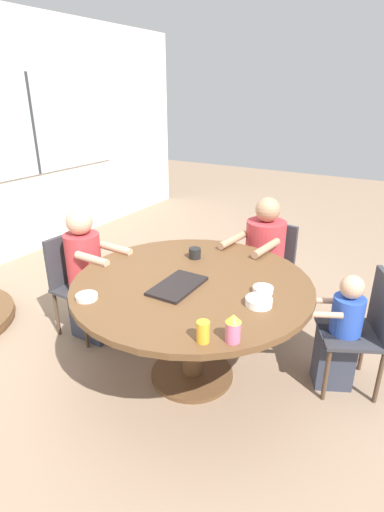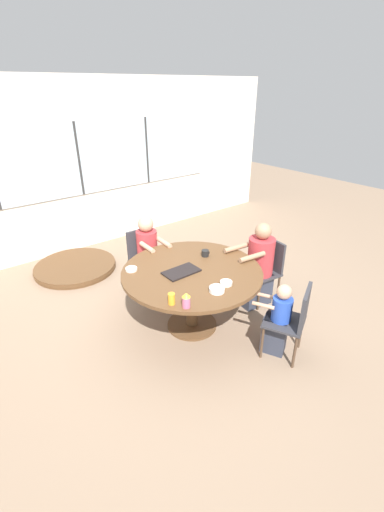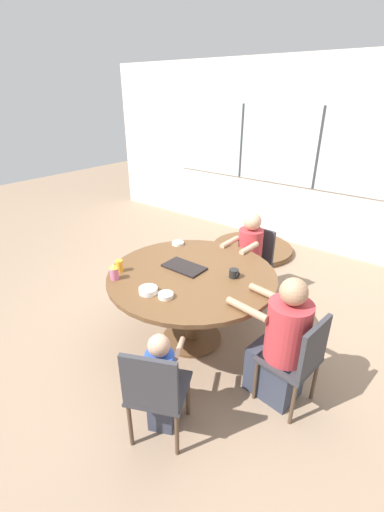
{
  "view_description": "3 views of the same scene",
  "coord_description": "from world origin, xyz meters",
  "px_view_note": "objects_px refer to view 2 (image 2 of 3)",
  "views": [
    {
      "loc": [
        -2.04,
        -1.21,
        1.95
      ],
      "look_at": [
        0.0,
        0.0,
        0.95
      ],
      "focal_mm": 28.0,
      "sensor_mm": 36.0,
      "label": 1
    },
    {
      "loc": [
        -2.09,
        -2.64,
        2.64
      ],
      "look_at": [
        0.0,
        0.0,
        0.95
      ],
      "focal_mm": 24.0,
      "sensor_mm": 36.0,
      "label": 2
    },
    {
      "loc": [
        1.75,
        -2.21,
        2.33
      ],
      "look_at": [
        0.0,
        0.0,
        0.95
      ],
      "focal_mm": 24.0,
      "sensor_mm": 36.0,
      "label": 3
    }
  ],
  "objects_px": {
    "person_woman_green_shirt": "(257,269)",
    "juice_glass": "(172,299)",
    "sippy_cup": "(186,300)",
    "bowl_white_shallow": "(131,269)",
    "folded_table_stack": "(75,267)",
    "chair_for_toddler": "(294,317)",
    "person_man_blue_shirt": "(149,258)",
    "bowl_fruit": "(226,283)",
    "coffee_mug": "(205,253)",
    "chair_for_man_blue_shirt": "(143,254)",
    "bowl_cereal": "(217,289)",
    "person_toddler": "(277,322)",
    "chair_for_woman_green_shirt": "(267,266)"
  },
  "relations": [
    {
      "from": "person_woman_green_shirt",
      "to": "juice_glass",
      "type": "relative_size",
      "value": 9.88
    },
    {
      "from": "sippy_cup",
      "to": "juice_glass",
      "type": "xyz_separation_m",
      "value": [
        -0.08,
        0.13,
        -0.02
      ]
    },
    {
      "from": "bowl_white_shallow",
      "to": "folded_table_stack",
      "type": "distance_m",
      "value": 1.99
    },
    {
      "from": "chair_for_toddler",
      "to": "person_man_blue_shirt",
      "type": "distance_m",
      "value": 2.11
    },
    {
      "from": "bowl_fruit",
      "to": "person_man_blue_shirt",
      "type": "bearing_deg",
      "value": 91.79
    },
    {
      "from": "person_man_blue_shirt",
      "to": "coffee_mug",
      "type": "xyz_separation_m",
      "value": [
        0.31,
        -0.82,
        0.3
      ]
    },
    {
      "from": "person_woman_green_shirt",
      "to": "chair_for_man_blue_shirt",
      "type": "bearing_deg",
      "value": 43.15
    },
    {
      "from": "sippy_cup",
      "to": "bowl_fruit",
      "type": "height_order",
      "value": "sippy_cup"
    },
    {
      "from": "bowl_cereal",
      "to": "sippy_cup",
      "type": "bearing_deg",
      "value": -176.97
    },
    {
      "from": "chair_for_man_blue_shirt",
      "to": "juice_glass",
      "type": "height_order",
      "value": "juice_glass"
    },
    {
      "from": "juice_glass",
      "to": "person_toddler",
      "type": "bearing_deg",
      "value": -27.07
    },
    {
      "from": "person_toddler",
      "to": "chair_for_toddler",
      "type": "bearing_deg",
      "value": -90.0
    },
    {
      "from": "juice_glass",
      "to": "folded_table_stack",
      "type": "distance_m",
      "value": 2.78
    },
    {
      "from": "bowl_white_shallow",
      "to": "person_man_blue_shirt",
      "type": "bearing_deg",
      "value": 45.2
    },
    {
      "from": "juice_glass",
      "to": "coffee_mug",
      "type": "bearing_deg",
      "value": 32.29
    },
    {
      "from": "sippy_cup",
      "to": "bowl_white_shallow",
      "type": "relative_size",
      "value": 1.18
    },
    {
      "from": "chair_for_toddler",
      "to": "bowl_white_shallow",
      "type": "xyz_separation_m",
      "value": [
        -1.05,
        1.47,
        0.28
      ]
    },
    {
      "from": "bowl_fruit",
      "to": "chair_for_toddler",
      "type": "bearing_deg",
      "value": -54.34
    },
    {
      "from": "juice_glass",
      "to": "folded_table_stack",
      "type": "bearing_deg",
      "value": 90.24
    },
    {
      "from": "person_woman_green_shirt",
      "to": "juice_glass",
      "type": "bearing_deg",
      "value": 106.94
    },
    {
      "from": "bowl_cereal",
      "to": "bowl_fruit",
      "type": "bearing_deg",
      "value": 13.11
    },
    {
      "from": "person_man_blue_shirt",
      "to": "folded_table_stack",
      "type": "relative_size",
      "value": 0.88
    },
    {
      "from": "juice_glass",
      "to": "bowl_fruit",
      "type": "relative_size",
      "value": 0.89
    },
    {
      "from": "chair_for_toddler",
      "to": "coffee_mug",
      "type": "height_order",
      "value": "same"
    },
    {
      "from": "juice_glass",
      "to": "bowl_cereal",
      "type": "xyz_separation_m",
      "value": [
        0.48,
        -0.11,
        -0.03
      ]
    },
    {
      "from": "chair_for_man_blue_shirt",
      "to": "person_woman_green_shirt",
      "type": "height_order",
      "value": "person_woman_green_shirt"
    },
    {
      "from": "person_woman_green_shirt",
      "to": "bowl_cereal",
      "type": "xyz_separation_m",
      "value": [
        -1.07,
        -0.38,
        0.29
      ]
    },
    {
      "from": "person_toddler",
      "to": "chair_for_man_blue_shirt",
      "type": "bearing_deg",
      "value": 74.84
    },
    {
      "from": "chair_for_toddler",
      "to": "folded_table_stack",
      "type": "relative_size",
      "value": 0.68
    },
    {
      "from": "chair_for_toddler",
      "to": "bowl_cereal",
      "type": "xyz_separation_m",
      "value": [
        -0.59,
        0.55,
        0.29
      ]
    },
    {
      "from": "chair_for_toddler",
      "to": "sippy_cup",
      "type": "relative_size",
      "value": 5.5
    },
    {
      "from": "chair_for_man_blue_shirt",
      "to": "bowl_white_shallow",
      "type": "xyz_separation_m",
      "value": [
        -0.58,
        -0.74,
        0.28
      ]
    },
    {
      "from": "chair_for_woman_green_shirt",
      "to": "coffee_mug",
      "type": "distance_m",
      "value": 0.92
    },
    {
      "from": "chair_for_woman_green_shirt",
      "to": "sippy_cup",
      "type": "distance_m",
      "value": 1.72
    },
    {
      "from": "chair_for_toddler",
      "to": "folded_table_stack",
      "type": "xyz_separation_m",
      "value": [
        -1.08,
        3.32,
        -0.46
      ]
    },
    {
      "from": "chair_for_toddler",
      "to": "bowl_cereal",
      "type": "relative_size",
      "value": 5.39
    },
    {
      "from": "bowl_white_shallow",
      "to": "folded_table_stack",
      "type": "xyz_separation_m",
      "value": [
        -0.04,
        1.85,
        -0.74
      ]
    },
    {
      "from": "chair_for_woman_green_shirt",
      "to": "person_woman_green_shirt",
      "type": "height_order",
      "value": "person_woman_green_shirt"
    },
    {
      "from": "folded_table_stack",
      "to": "bowl_cereal",
      "type": "bearing_deg",
      "value": -79.86
    },
    {
      "from": "coffee_mug",
      "to": "bowl_white_shallow",
      "type": "distance_m",
      "value": 0.92
    },
    {
      "from": "chair_for_man_blue_shirt",
      "to": "juice_glass",
      "type": "distance_m",
      "value": 1.71
    },
    {
      "from": "chair_for_woman_green_shirt",
      "to": "sippy_cup",
      "type": "height_order",
      "value": "sippy_cup"
    },
    {
      "from": "sippy_cup",
      "to": "folded_table_stack",
      "type": "xyz_separation_m",
      "value": [
        -0.09,
        2.79,
        -0.81
      ]
    },
    {
      "from": "person_toddler",
      "to": "person_woman_green_shirt",
      "type": "bearing_deg",
      "value": 29.12
    },
    {
      "from": "bowl_cereal",
      "to": "folded_table_stack",
      "type": "bearing_deg",
      "value": 100.14
    },
    {
      "from": "person_man_blue_shirt",
      "to": "juice_glass",
      "type": "xyz_separation_m",
      "value": [
        -0.6,
        -1.4,
        0.32
      ]
    },
    {
      "from": "bowl_white_shallow",
      "to": "bowl_fruit",
      "type": "distance_m",
      "value": 1.08
    },
    {
      "from": "bowl_white_shallow",
      "to": "bowl_fruit",
      "type": "relative_size",
      "value": 1.02
    },
    {
      "from": "chair_for_man_blue_shirt",
      "to": "person_woman_green_shirt",
      "type": "xyz_separation_m",
      "value": [
        0.94,
        -1.29,
        -0.0
      ]
    },
    {
      "from": "chair_for_woman_green_shirt",
      "to": "juice_glass",
      "type": "relative_size",
      "value": 7.45
    }
  ]
}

